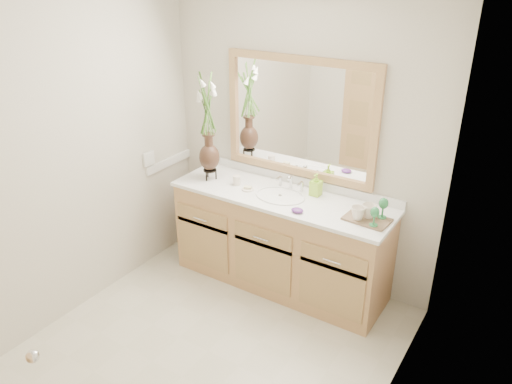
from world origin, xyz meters
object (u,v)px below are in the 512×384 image
Objects in this scene: flower_vase at (208,115)px; tray at (367,219)px; tumbler at (237,180)px; soap_bottle at (316,186)px.

flower_vase is 2.63× the size of tray.
tumbler is 0.25× the size of tray.
soap_bottle is 0.54m from tray.
flower_vase reaches higher than tray.
tumbler is 0.67m from soap_bottle.
flower_vase is 1.52m from tray.
soap_bottle is at bearing 12.08° from flower_vase.
flower_vase reaches higher than tumbler.
tray is (0.51, -0.19, -0.07)m from soap_bottle.
tumbler reaches higher than tray.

